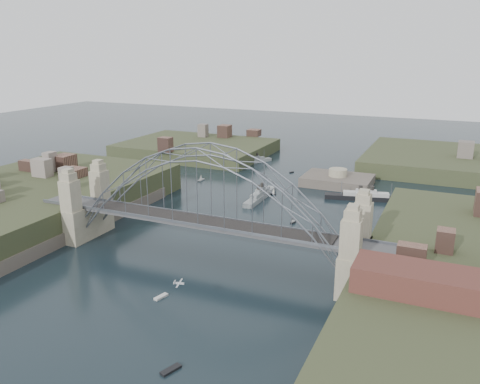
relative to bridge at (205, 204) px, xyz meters
name	(u,v)px	position (x,y,z in m)	size (l,w,h in m)	color
ground	(206,258)	(0.00, 0.00, -12.32)	(500.00, 500.00, 0.00)	black
bridge	(205,204)	(0.00, 0.00, 0.00)	(84.00, 13.80, 24.60)	#4A4A4D
shore_west	(11,214)	(-57.32, 0.00, -10.35)	(50.50, 90.00, 12.00)	#343B20
headland_nw	(197,152)	(-55.00, 95.00, -11.82)	(60.00, 45.00, 9.00)	#343B20
headland_ne	(464,168)	(50.00, 110.00, -11.57)	(70.00, 55.00, 9.50)	#343B20
fort_island	(337,186)	(12.00, 70.00, -12.66)	(22.00, 16.00, 9.40)	#51483F
wharf_shed	(422,282)	(44.00, -14.00, -2.32)	(20.00, 8.00, 4.00)	#592D26
finger_pier	(367,383)	(39.00, -28.00, -11.62)	(4.00, 22.00, 1.40)	#4A4A4D
naval_cruiser_near	(260,196)	(-5.45, 45.01, -11.36)	(2.99, 20.65, 6.19)	gray
naval_cruiser_far	(255,161)	(-25.26, 88.76, -11.52)	(9.41, 14.23, 5.14)	gray
ocean_liner	(366,197)	(23.62, 56.76, -11.41)	(24.13, 8.61, 5.89)	black
aeroplane	(178,283)	(6.11, -21.13, -7.11)	(1.83, 3.26, 0.48)	silver
small_boat_a	(195,220)	(-13.93, 20.21, -12.17)	(2.53, 1.17, 0.45)	beige
small_boat_b	(293,222)	(10.22, 28.55, -12.03)	(1.17, 1.81, 1.43)	beige
small_boat_c	(161,297)	(0.78, -18.61, -12.17)	(1.58, 2.95, 0.45)	beige
small_boat_d	(361,212)	(24.95, 42.45, -11.44)	(2.32, 1.90, 2.38)	beige
small_boat_e	(201,179)	(-31.81, 56.28, -11.65)	(1.23, 3.53, 2.38)	beige
small_boat_f	(273,192)	(-3.27, 50.52, -11.31)	(1.69, 1.15, 2.38)	beige
small_boat_g	(171,370)	(13.52, -35.72, -12.17)	(2.05, 3.30, 0.45)	beige
small_boat_h	(292,172)	(-7.01, 79.55, -12.17)	(1.37, 1.98, 0.45)	beige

